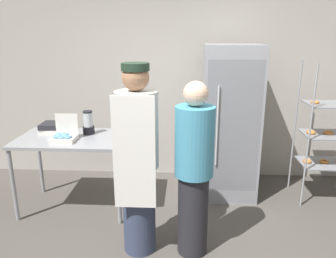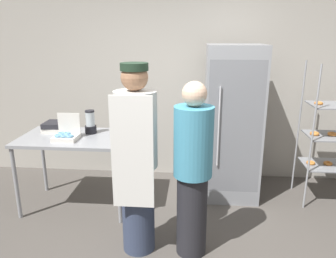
{
  "view_description": "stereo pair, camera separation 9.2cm",
  "coord_description": "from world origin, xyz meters",
  "px_view_note": "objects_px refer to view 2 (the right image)",
  "views": [
    {
      "loc": [
        0.07,
        -2.41,
        2.01
      ],
      "look_at": [
        -0.1,
        0.65,
        1.11
      ],
      "focal_mm": 35.0,
      "sensor_mm": 36.0,
      "label": 1
    },
    {
      "loc": [
        0.17,
        -2.4,
        2.01
      ],
      "look_at": [
        -0.1,
        0.65,
        1.11
      ],
      "focal_mm": 35.0,
      "sensor_mm": 36.0,
      "label": 2
    }
  ],
  "objects_px": {
    "person_customer": "(193,171)",
    "binder_stack": "(56,127)",
    "refrigerator": "(232,123)",
    "baking_rack": "(332,136)",
    "person_baker": "(137,159)",
    "blender_pitcher": "(90,123)",
    "donut_box": "(66,136)"
  },
  "relations": [
    {
      "from": "donut_box",
      "to": "binder_stack",
      "type": "relative_size",
      "value": 0.97
    },
    {
      "from": "baking_rack",
      "to": "person_customer",
      "type": "xyz_separation_m",
      "value": [
        -1.64,
        -1.18,
        0.01
      ]
    },
    {
      "from": "person_baker",
      "to": "blender_pitcher",
      "type": "bearing_deg",
      "value": 128.16
    },
    {
      "from": "baking_rack",
      "to": "binder_stack",
      "type": "xyz_separation_m",
      "value": [
        -3.29,
        -0.24,
        0.11
      ]
    },
    {
      "from": "baking_rack",
      "to": "binder_stack",
      "type": "distance_m",
      "value": 3.3
    },
    {
      "from": "baking_rack",
      "to": "binder_stack",
      "type": "bearing_deg",
      "value": -175.76
    },
    {
      "from": "binder_stack",
      "to": "person_baker",
      "type": "relative_size",
      "value": 0.16
    },
    {
      "from": "donut_box",
      "to": "binder_stack",
      "type": "height_order",
      "value": "donut_box"
    },
    {
      "from": "refrigerator",
      "to": "person_customer",
      "type": "relative_size",
      "value": 1.16
    },
    {
      "from": "blender_pitcher",
      "to": "refrigerator",
      "type": "bearing_deg",
      "value": 10.71
    },
    {
      "from": "binder_stack",
      "to": "blender_pitcher",
      "type": "bearing_deg",
      "value": -3.67
    },
    {
      "from": "blender_pitcher",
      "to": "person_baker",
      "type": "height_order",
      "value": "person_baker"
    },
    {
      "from": "refrigerator",
      "to": "binder_stack",
      "type": "relative_size",
      "value": 6.58
    },
    {
      "from": "binder_stack",
      "to": "refrigerator",
      "type": "bearing_deg",
      "value": 7.81
    },
    {
      "from": "refrigerator",
      "to": "blender_pitcher",
      "type": "distance_m",
      "value": 1.71
    },
    {
      "from": "refrigerator",
      "to": "blender_pitcher",
      "type": "bearing_deg",
      "value": -169.29
    },
    {
      "from": "baking_rack",
      "to": "person_baker",
      "type": "bearing_deg",
      "value": -151.31
    },
    {
      "from": "baking_rack",
      "to": "person_customer",
      "type": "distance_m",
      "value": 2.02
    },
    {
      "from": "person_customer",
      "to": "binder_stack",
      "type": "bearing_deg",
      "value": 150.38
    },
    {
      "from": "person_baker",
      "to": "person_customer",
      "type": "xyz_separation_m",
      "value": [
        0.5,
        -0.0,
        -0.09
      ]
    },
    {
      "from": "person_customer",
      "to": "baking_rack",
      "type": "bearing_deg",
      "value": 35.66
    },
    {
      "from": "blender_pitcher",
      "to": "binder_stack",
      "type": "relative_size",
      "value": 0.96
    },
    {
      "from": "refrigerator",
      "to": "person_baker",
      "type": "bearing_deg",
      "value": -128.35
    },
    {
      "from": "refrigerator",
      "to": "binder_stack",
      "type": "height_order",
      "value": "refrigerator"
    },
    {
      "from": "donut_box",
      "to": "person_customer",
      "type": "xyz_separation_m",
      "value": [
        1.41,
        -0.64,
        -0.09
      ]
    },
    {
      "from": "donut_box",
      "to": "blender_pitcher",
      "type": "xyz_separation_m",
      "value": [
        0.2,
        0.27,
        0.07
      ]
    },
    {
      "from": "donut_box",
      "to": "person_customer",
      "type": "relative_size",
      "value": 0.17
    },
    {
      "from": "person_customer",
      "to": "donut_box",
      "type": "bearing_deg",
      "value": 155.69
    },
    {
      "from": "baking_rack",
      "to": "donut_box",
      "type": "distance_m",
      "value": 3.1
    },
    {
      "from": "refrigerator",
      "to": "person_baker",
      "type": "height_order",
      "value": "refrigerator"
    },
    {
      "from": "person_baker",
      "to": "binder_stack",
      "type": "bearing_deg",
      "value": 140.81
    },
    {
      "from": "donut_box",
      "to": "binder_stack",
      "type": "xyz_separation_m",
      "value": [
        -0.24,
        0.3,
        0.01
      ]
    }
  ]
}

